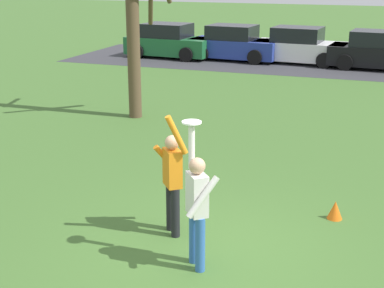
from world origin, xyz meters
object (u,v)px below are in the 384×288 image
Objects in this scene: person_catcher at (197,203)px; parked_car_white at (299,47)px; frisbee_disc at (192,122)px; bare_tree_tall at (134,19)px; field_cone_orange at (335,210)px; person_defender at (173,176)px; parked_car_black at (379,52)px; parked_car_blue at (234,44)px; parked_car_green at (169,42)px.

parked_car_white is at bearing -34.47° from person_catcher.
frisbee_disc is 0.05× the size of bare_tree_tall.
person_catcher is at bearing -126.58° from field_cone_orange.
parked_car_white is at bearing 94.37° from frisbee_disc.
person_catcher is 6.50× the size of field_cone_orange.
bare_tree_tall reaches higher than person_defender.
parked_car_white is 3.44m from parked_car_black.
person_defender is 0.48× the size of parked_car_white.
bare_tree_tall is at bearing -115.75° from parked_car_black.
person_defender is 0.39× the size of bare_tree_tall.
bare_tree_tall reaches higher than parked_car_white.
bare_tree_tall reaches higher than person_catcher.
parked_car_black is at bearing 89.36° from field_cone_orange.
field_cone_orange is (2.41, 1.42, -0.82)m from person_defender.
parked_car_blue is 2.99m from parked_car_white.
parked_car_blue is at bearing -178.15° from parked_car_black.
parked_car_blue is (-3.81, 17.42, -0.25)m from person_defender.
field_cone_orange is at bearing -73.86° from parked_car_white.
person_catcher is 0.49× the size of parked_car_blue.
parked_car_black reaches higher than field_cone_orange.
bare_tree_tall reaches higher than field_cone_orange.
frisbee_disc is 8.37m from bare_tree_tall.
parked_car_white is 11.58m from bare_tree_tall.
frisbee_disc is at bearing -71.64° from parked_car_blue.
person_catcher is 0.40× the size of bare_tree_tall.
parked_car_blue is 0.82× the size of bare_tree_tall.
parked_car_white is 1.00× the size of parked_car_black.
parked_car_blue is 11.12m from bare_tree_tall.
parked_car_white is at bearing 143.46° from person_defender.
frisbee_disc reaches higher than parked_car_black.
person_defender is at bearing -93.81° from parked_car_black.
bare_tree_tall is at bearing -68.20° from parked_car_green.
parked_car_green and parked_car_blue have the same top height.
parked_car_green and parked_car_white have the same top height.
person_catcher is at bearing -80.45° from parked_car_white.
parked_car_green is at bearing -16.25° from person_catcher.
person_defender reaches higher than parked_car_blue.
frisbee_disc is 0.06× the size of parked_car_white.
person_catcher is at bearing -62.24° from parked_car_green.
parked_car_black is 12.47m from bare_tree_tall.
bare_tree_tall reaches higher than frisbee_disc.
bare_tree_tall is (-4.38, 7.36, 1.77)m from person_catcher.
frisbee_disc is 19.40m from parked_car_green.
frisbee_disc is 18.68m from parked_car_blue.
bare_tree_tall is (-2.84, -11.04, 2.03)m from parked_car_white.
frisbee_disc is 0.06× the size of parked_car_blue.
parked_car_green is 1.00× the size of parked_car_white.
bare_tree_tall is 16.23× the size of field_cone_orange.
parked_car_white and parked_car_black have the same top height.
parked_car_white is at bearing 101.35° from field_cone_orange.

